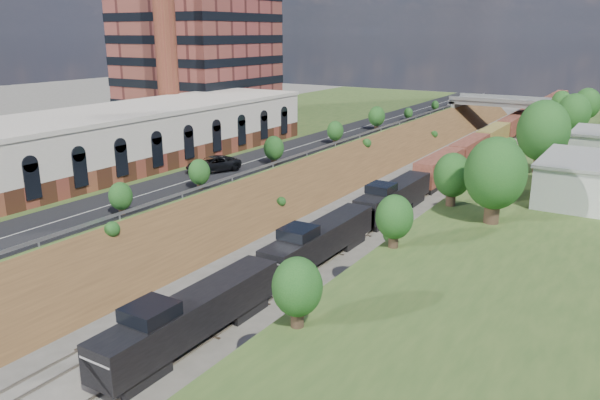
% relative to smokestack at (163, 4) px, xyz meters
% --- Properties ---
extents(platform_left, '(44.00, 180.00, 5.00)m').
position_rel_smokestack_xyz_m(platform_left, '(3.00, 4.00, -22.50)').
color(platform_left, '#3A5824').
rests_on(platform_left, ground).
extents(embankment_left, '(10.00, 180.00, 10.00)m').
position_rel_smokestack_xyz_m(embankment_left, '(25.00, 4.00, -25.00)').
color(embankment_left, brown).
rests_on(embankment_left, ground).
extents(embankment_right, '(10.00, 180.00, 10.00)m').
position_rel_smokestack_xyz_m(embankment_right, '(47.00, 4.00, -25.00)').
color(embankment_right, brown).
rests_on(embankment_right, ground).
extents(rail_left_track, '(1.58, 180.00, 0.18)m').
position_rel_smokestack_xyz_m(rail_left_track, '(33.40, 4.00, -24.91)').
color(rail_left_track, gray).
rests_on(rail_left_track, ground).
extents(rail_right_track, '(1.58, 180.00, 0.18)m').
position_rel_smokestack_xyz_m(rail_right_track, '(38.60, 4.00, -24.91)').
color(rail_right_track, gray).
rests_on(rail_right_track, ground).
extents(road, '(8.00, 180.00, 0.10)m').
position_rel_smokestack_xyz_m(road, '(20.50, 4.00, -19.95)').
color(road, black).
rests_on(road, platform_left).
extents(guardrail, '(0.10, 171.00, 0.70)m').
position_rel_smokestack_xyz_m(guardrail, '(24.60, 3.80, -19.45)').
color(guardrail, '#99999E').
rests_on(guardrail, platform_left).
extents(commercial_building, '(14.30, 62.30, 7.00)m').
position_rel_smokestack_xyz_m(commercial_building, '(8.00, -18.00, -16.49)').
color(commercial_building, brown).
rests_on(commercial_building, platform_left).
extents(smokestack, '(3.20, 3.20, 40.00)m').
position_rel_smokestack_xyz_m(smokestack, '(0.00, 0.00, 0.00)').
color(smokestack, brown).
rests_on(smokestack, platform_left).
extents(overpass, '(24.50, 8.30, 7.40)m').
position_rel_smokestack_xyz_m(overpass, '(36.00, 66.00, -20.08)').
color(overpass, gray).
rests_on(overpass, ground).
extents(white_building_near, '(9.00, 12.00, 4.00)m').
position_rel_smokestack_xyz_m(white_building_near, '(59.50, -4.00, -18.00)').
color(white_building_near, silver).
rests_on(white_building_near, platform_right).
extents(tree_right_large, '(5.25, 5.25, 7.61)m').
position_rel_smokestack_xyz_m(tree_right_large, '(53.00, -16.00, -15.62)').
color(tree_right_large, '#473323').
rests_on(tree_right_large, platform_right).
extents(tree_left_crest, '(2.45, 2.45, 3.55)m').
position_rel_smokestack_xyz_m(tree_left_crest, '(24.20, -36.00, -17.96)').
color(tree_left_crest, '#473323').
rests_on(tree_left_crest, platform_left).
extents(freight_train, '(2.80, 173.68, 4.55)m').
position_rel_smokestack_xyz_m(freight_train, '(38.60, 43.06, -22.52)').
color(freight_train, black).
rests_on(freight_train, ground).
extents(suv, '(5.41, 7.16, 1.81)m').
position_rel_smokestack_xyz_m(suv, '(19.99, -13.98, -19.00)').
color(suv, black).
rests_on(suv, road).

